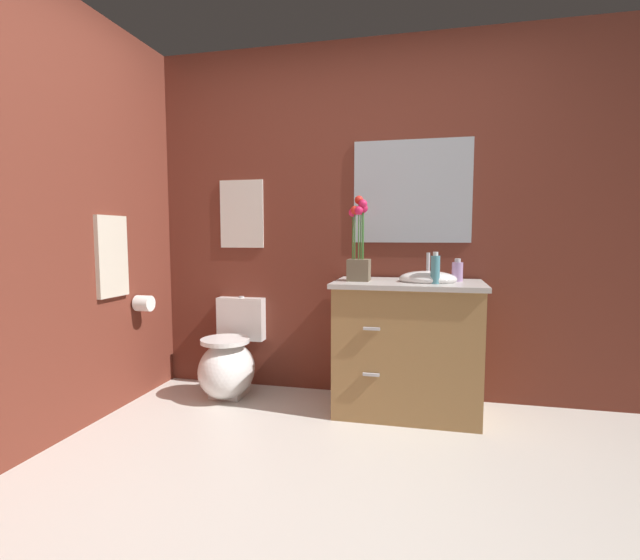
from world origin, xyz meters
TOP-DOWN VIEW (x-y plane):
  - ground_plane at (0.00, 0.00)m, footprint 9.65×9.65m
  - wall_back at (0.20, 1.64)m, footprint 4.50×0.05m
  - wall_left at (-1.47, 0.48)m, footprint 0.05×4.53m
  - toilet at (-0.84, 1.34)m, footprint 0.38×0.59m
  - vanity_cabinet at (0.42, 1.32)m, footprint 0.94×0.56m
  - flower_vase at (0.10, 1.29)m, footprint 0.14×0.14m
  - soap_bottle at (0.58, 1.21)m, footprint 0.06×0.06m
  - lotion_bottle at (0.72, 1.41)m, footprint 0.07×0.07m
  - wall_poster at (-0.84, 1.61)m, footprint 0.34×0.01m
  - wall_mirror at (0.42, 1.61)m, footprint 0.80×0.01m
  - hanging_towel at (-1.43, 0.91)m, footprint 0.03×0.28m
  - toilet_paper_roll at (-1.38, 1.15)m, footprint 0.11×0.11m

SIDE VIEW (x-z plane):
  - ground_plane at x=0.00m, z-range 0.00..0.00m
  - toilet at x=-0.84m, z-range -0.10..0.59m
  - vanity_cabinet at x=0.42m, z-range -0.08..0.96m
  - toilet_paper_roll at x=-1.38m, z-range 0.62..0.74m
  - lotion_bottle at x=0.72m, z-range 0.85..0.99m
  - soap_bottle at x=0.58m, z-range 0.85..1.04m
  - hanging_towel at x=-1.43m, z-range 0.76..1.28m
  - flower_vase at x=0.10m, z-range 0.78..1.33m
  - wall_back at x=0.20m, z-range 0.00..2.50m
  - wall_left at x=-1.47m, z-range 0.00..2.50m
  - wall_poster at x=-0.84m, z-range 1.06..1.56m
  - wall_mirror at x=0.42m, z-range 1.10..1.80m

